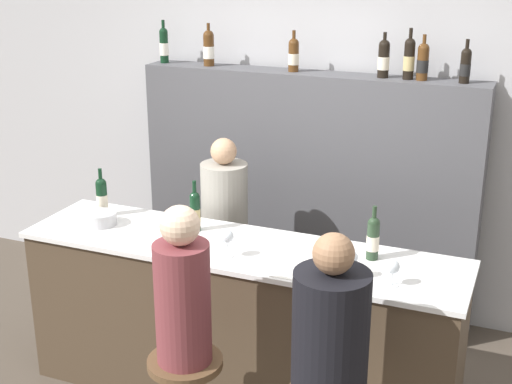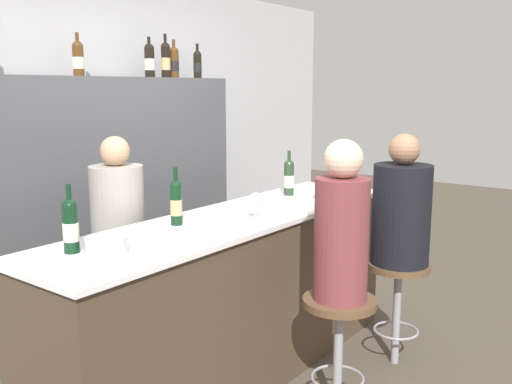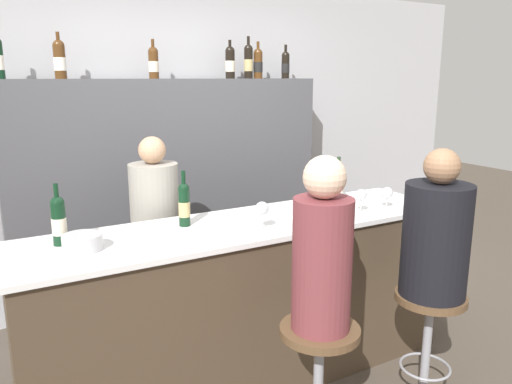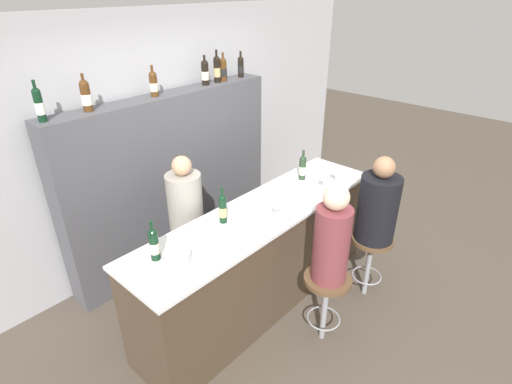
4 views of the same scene
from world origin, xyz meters
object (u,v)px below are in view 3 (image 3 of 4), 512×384
at_px(wine_bottle_backbar_1, 60,59).
at_px(wine_glass_2, 387,194).
at_px(wine_glass_1, 361,195).
at_px(bar_stool_right, 429,318).
at_px(wine_bottle_counter_2, 338,184).
at_px(wine_bottle_backbar_6, 285,65).
at_px(bar_stool_left, 319,354).
at_px(wine_glass_0, 262,209).
at_px(wine_bottle_backbar_3, 230,62).
at_px(wine_bottle_backbar_2, 153,62).
at_px(bartender, 157,256).
at_px(wine_bottle_backbar_4, 248,61).
at_px(wine_bottle_backbar_5, 258,63).
at_px(metal_bowl, 83,242).
at_px(wine_bottle_counter_0, 59,220).
at_px(wine_bottle_counter_1, 184,204).
at_px(guest_seated_right, 436,235).
at_px(guest_seated_left, 322,254).

height_order(wine_bottle_backbar_1, wine_glass_2, wine_bottle_backbar_1).
bearing_deg(wine_glass_1, bar_stool_right, -84.23).
bearing_deg(wine_bottle_backbar_1, wine_bottle_counter_2, -36.05).
bearing_deg(wine_bottle_backbar_6, bar_stool_left, -118.06).
distance_m(wine_bottle_backbar_1, wine_glass_0, 1.81).
bearing_deg(wine_bottle_backbar_3, wine_bottle_backbar_2, 180.00).
height_order(wine_bottle_backbar_2, wine_bottle_backbar_3, wine_bottle_backbar_3).
xyz_separation_m(wine_bottle_backbar_6, wine_glass_0, (-1.05, -1.41, -0.82)).
distance_m(wine_glass_1, bar_stool_left, 1.08).
bearing_deg(wine_bottle_backbar_6, wine_glass_2, -94.68).
bearing_deg(bartender, wine_bottle_backbar_4, 31.55).
bearing_deg(wine_glass_1, wine_bottle_backbar_5, 87.52).
height_order(wine_bottle_counter_2, wine_bottle_backbar_2, wine_bottle_backbar_2).
bearing_deg(bar_stool_left, wine_bottle_backbar_2, 93.71).
bearing_deg(metal_bowl, wine_bottle_backbar_2, 57.07).
relative_size(wine_bottle_counter_0, wine_bottle_counter_1, 0.99).
distance_m(wine_bottle_backbar_4, wine_bottle_backbar_5, 0.09).
xyz_separation_m(wine_bottle_backbar_6, bar_stool_right, (-0.28, -1.96, -1.42)).
relative_size(bar_stool_right, guest_seated_right, 0.82).
distance_m(wine_bottle_counter_0, wine_bottle_backbar_3, 2.07).
distance_m(guest_seated_left, bar_stool_right, 0.92).
xyz_separation_m(wine_bottle_counter_2, wine_bottle_backbar_6, (0.29, 1.12, 0.81)).
relative_size(wine_glass_0, bar_stool_right, 0.24).
bearing_deg(guest_seated_left, wine_bottle_backbar_5, 68.49).
bearing_deg(wine_bottle_counter_0, bar_stool_right, -24.96).
relative_size(wine_bottle_counter_0, wine_bottle_counter_2, 1.01).
bearing_deg(metal_bowl, wine_bottle_backbar_4, 37.86).
distance_m(wine_bottle_counter_1, wine_bottle_backbar_2, 1.40).
relative_size(wine_bottle_backbar_6, wine_glass_0, 1.74).
relative_size(wine_bottle_counter_2, wine_bottle_backbar_4, 0.94).
xyz_separation_m(wine_bottle_backbar_3, guest_seated_left, (-0.51, -1.96, -0.92)).
relative_size(wine_glass_2, guest_seated_right, 0.17).
distance_m(guest_seated_left, guest_seated_right, 0.77).
height_order(wine_bottle_counter_2, wine_bottle_backbar_6, wine_bottle_backbar_6).
xyz_separation_m(wine_bottle_backbar_1, metal_bowl, (-0.16, -1.26, -0.91)).
distance_m(wine_bottle_backbar_3, bartender, 1.69).
height_order(wine_bottle_backbar_5, wine_glass_0, wine_bottle_backbar_5).
xyz_separation_m(wine_bottle_backbar_5, bar_stool_right, (-0.01, -1.96, -1.43)).
distance_m(wine_bottle_backbar_3, bar_stool_left, 2.48).
relative_size(wine_bottle_counter_1, wine_bottle_backbar_4, 0.96).
distance_m(wine_glass_0, wine_glass_2, 0.94).
xyz_separation_m(wine_glass_0, wine_glass_2, (0.94, 0.00, -0.02)).
relative_size(wine_glass_2, metal_bowl, 0.73).
xyz_separation_m(guest_seated_right, bartender, (-1.14, 1.31, -0.33)).
height_order(wine_bottle_counter_1, guest_seated_right, guest_seated_right).
bearing_deg(wine_bottle_counter_0, wine_glass_1, -9.36).
bearing_deg(wine_bottle_backbar_4, bartender, -148.45).
xyz_separation_m(wine_glass_1, guest_seated_right, (0.06, -0.55, -0.11)).
bearing_deg(guest_seated_left, wine_glass_1, 37.68).
bearing_deg(metal_bowl, guest_seated_right, -22.07).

